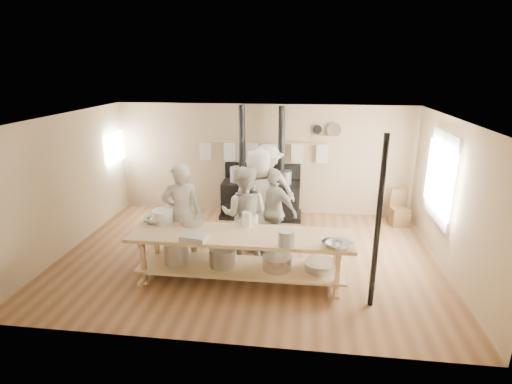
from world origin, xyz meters
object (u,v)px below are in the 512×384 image
stove (261,195)px  prep_table (240,252)px  cook_far_left (182,214)px  cook_by_window (268,186)px  chair (399,215)px  cook_center (259,200)px  cook_left (245,215)px  roasting_pan (194,238)px  cook_right (274,211)px

stove → prep_table: stove is taller
stove → cook_far_left: 2.76m
cook_by_window → chair: (2.95, 0.37, -0.69)m
cook_far_left → cook_center: 1.47m
prep_table → stove: bearing=90.0°
cook_left → cook_by_window: (0.24, 1.74, 0.03)m
stove → roasting_pan: (-0.67, -3.35, 0.37)m
cook_center → cook_by_window: (0.05, 1.23, -0.07)m
cook_by_window → cook_far_left: bearing=-125.8°
cook_left → roasting_pan: bearing=62.7°
cook_center → roasting_pan: bearing=67.1°
cook_far_left → stove: bearing=-129.7°
prep_table → cook_by_window: cook_by_window is taller
stove → roasting_pan: 3.43m
stove → roasting_pan: size_ratio=6.61×
chair → roasting_pan: size_ratio=2.02×
stove → cook_by_window: size_ratio=1.41×
cook_center → chair: cook_center is taller
cook_center → cook_by_window: bearing=-88.2°
chair → roasting_pan: bearing=-146.4°
cook_left → cook_right: 0.65m
cook_far_left → cook_right: size_ratio=1.14×
cook_far_left → cook_center: (1.27, 0.74, 0.06)m
cook_by_window → prep_table: bearing=-96.7°
cook_far_left → cook_center: size_ratio=0.94×
cook_right → prep_table: bearing=93.6°
cook_left → cook_center: cook_center is taller
stove → cook_right: 1.91m
cook_left → cook_center: 0.55m
cook_right → cook_center: bearing=9.1°
cook_center → cook_by_window: size_ratio=1.08×
cook_center → cook_left: bearing=73.5°
prep_table → cook_by_window: (0.21, 2.50, 0.40)m
roasting_pan → cook_by_window: bearing=72.9°
cook_center → prep_table: bearing=87.3°
cook_far_left → chair: (4.27, 2.34, -0.70)m
cook_far_left → cook_by_window: size_ratio=1.01×
cook_center → cook_right: bearing=169.0°
roasting_pan → cook_far_left: bearing=117.8°
prep_table → roasting_pan: roasting_pan is taller
cook_left → chair: bearing=-144.0°
cook_center → roasting_pan: cook_center is taller
cook_right → cook_by_window: 1.34m
prep_table → cook_right: (0.45, 1.19, 0.30)m
cook_center → roasting_pan: 1.80m
cook_right → chair: size_ratio=2.06×
chair → cook_center: bearing=-158.2°
stove → cook_right: size_ratio=1.58×
cook_far_left → chair: size_ratio=2.34×
cook_far_left → cook_by_window: 2.37m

